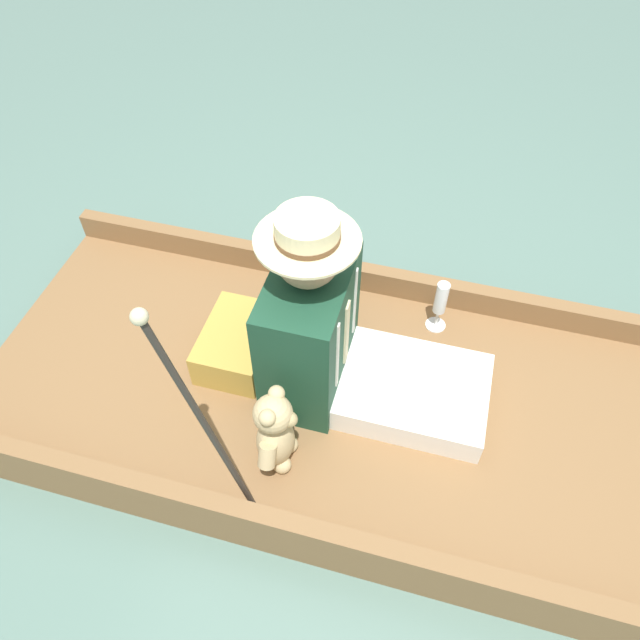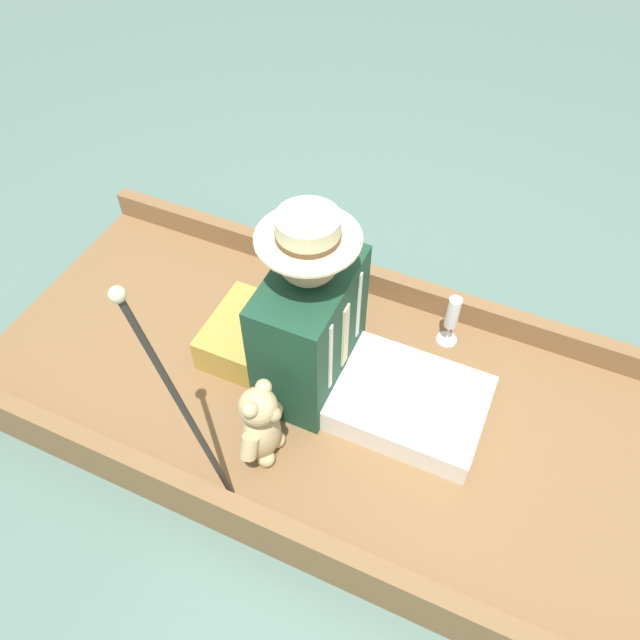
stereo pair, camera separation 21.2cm
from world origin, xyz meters
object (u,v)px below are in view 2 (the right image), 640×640
(wine_glass, at_px, (452,316))
(walking_cane, at_px, (174,392))
(seated_person, at_px, (334,339))
(teddy_bear, at_px, (261,425))

(wine_glass, distance_m, walking_cane, 1.16)
(seated_person, xyz_separation_m, walking_cane, (0.54, -0.25, 0.26))
(teddy_bear, relative_size, wine_glass, 1.48)
(wine_glass, relative_size, walking_cane, 0.26)
(teddy_bear, bearing_deg, walking_cane, -37.52)
(teddy_bear, relative_size, walking_cane, 0.39)
(teddy_bear, distance_m, wine_glass, 0.86)
(teddy_bear, bearing_deg, seated_person, 163.13)
(seated_person, relative_size, wine_glass, 3.42)
(walking_cane, bearing_deg, wine_glass, 147.75)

